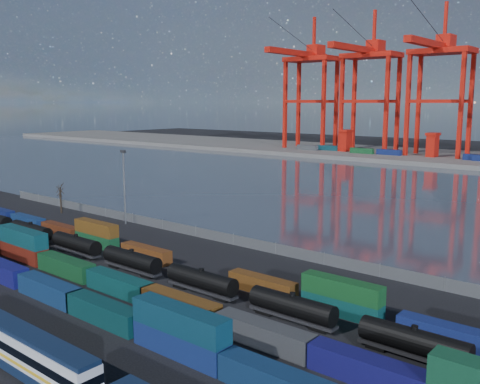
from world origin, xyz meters
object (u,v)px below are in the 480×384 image
Objects in this scene: bare_tree at (61,198)px; gantry_cranes at (480,62)px; tanker_string at (165,270)px; passenger_train at (26,352)px.

bare_tree is 0.04× the size of gantry_cranes.
gantry_cranes reaches higher than tanker_string.
gantry_cranes is at bearing 76.13° from bare_tree.
bare_tree is 189.34m from gantry_cranes.
gantry_cranes is (44.33, 179.56, 40.53)m from bare_tree.
gantry_cranes reaches higher than bare_tree.
passenger_train is at bearing -84.05° from gantry_cranes.
tanker_string is 60.62m from bare_tree.
gantry_cranes is (-13.37, 198.05, 42.38)m from tanker_string.
gantry_cranes is at bearing 93.86° from tanker_string.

